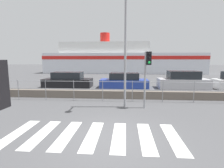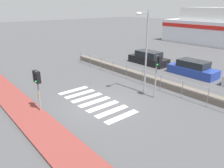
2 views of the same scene
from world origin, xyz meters
name	(u,v)px [view 1 (image 1 of 2)]	position (x,y,z in m)	size (l,w,h in m)	color
ground_plane	(110,136)	(0.00, 0.00, 0.00)	(160.00, 160.00, 0.00)	#4C4C4F
crosswalk	(93,135)	(-0.60, 0.00, 0.00)	(5.85, 2.40, 0.01)	silver
seawall	(118,94)	(0.00, 5.86, 0.26)	(22.40, 0.55, 0.51)	#6B6056
harbor_fence	(117,88)	(0.00, 4.99, 0.84)	(20.20, 0.04, 1.28)	gray
traffic_light_far	(147,67)	(1.62, 3.58, 2.18)	(0.34, 0.32, 2.97)	gray
streetlamp	(125,39)	(0.47, 3.49, 3.61)	(0.32, 1.17, 5.77)	gray
ferry_boat	(119,60)	(-0.71, 28.23, 2.44)	(29.19, 6.31, 7.51)	silver
parked_car_black	(68,81)	(-4.93, 10.36, 0.60)	(4.50, 1.75, 1.40)	black
parked_car_blue	(124,81)	(0.36, 10.36, 0.58)	(4.37, 1.81, 1.37)	#233D9E
parked_car_silver	(183,81)	(5.63, 10.36, 0.66)	(4.33, 1.83, 1.56)	#BCBCC1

